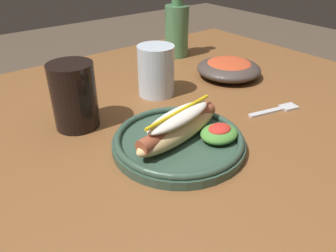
{
  "coord_description": "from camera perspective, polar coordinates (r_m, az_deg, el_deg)",
  "views": [
    {
      "loc": [
        -0.35,
        -0.44,
        1.07
      ],
      "look_at": [
        -0.03,
        -0.03,
        0.77
      ],
      "focal_mm": 35.39,
      "sensor_mm": 36.0,
      "label": 1
    }
  ],
  "objects": [
    {
      "name": "fork",
      "position": [
        0.75,
        18.29,
        2.69
      ],
      "size": [
        0.12,
        0.05,
        0.0
      ],
      "rotation": [
        0.0,
        0.0,
        -0.24
      ],
      "color": "silver",
      "rests_on": "dining_table"
    },
    {
      "name": "dining_table",
      "position": [
        0.7,
        0.21,
        -6.88
      ],
      "size": [
        1.25,
        1.01,
        0.74
      ],
      "color": "brown",
      "rests_on": "ground_plane"
    },
    {
      "name": "soda_cup",
      "position": [
        0.65,
        -15.87,
        5.01
      ],
      "size": [
        0.09,
        0.09,
        0.13
      ],
      "primitive_type": "cylinder",
      "color": "black",
      "rests_on": "dining_table"
    },
    {
      "name": "side_bowl",
      "position": [
        0.89,
        10.42,
        9.81
      ],
      "size": [
        0.17,
        0.17,
        0.05
      ],
      "color": "#423833",
      "rests_on": "dining_table"
    },
    {
      "name": "glass_bottle",
      "position": [
        1.03,
        1.51,
        16.63
      ],
      "size": [
        0.07,
        0.07,
        0.23
      ],
      "color": "#4C7F51",
      "rests_on": "dining_table"
    },
    {
      "name": "hot_dog_plate",
      "position": [
        0.58,
        2.21,
        -1.83
      ],
      "size": [
        0.23,
        0.23,
        0.08
      ],
      "color": "#334C3D",
      "rests_on": "dining_table"
    },
    {
      "name": "water_cup",
      "position": [
        0.77,
        -2.06,
        9.51
      ],
      "size": [
        0.08,
        0.08,
        0.11
      ],
      "primitive_type": "cylinder",
      "color": "silver",
      "rests_on": "dining_table"
    }
  ]
}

